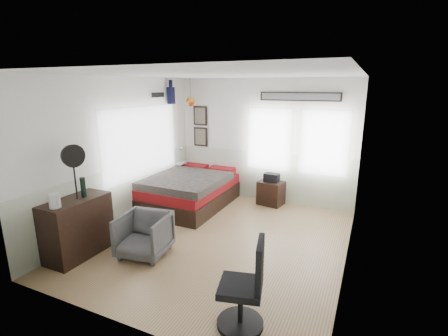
{
  "coord_description": "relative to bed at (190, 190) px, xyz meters",
  "views": [
    {
      "loc": [
        2.17,
        -4.53,
        2.52
      ],
      "look_at": [
        -0.1,
        0.4,
        1.15
      ],
      "focal_mm": 26.0,
      "sensor_mm": 36.0,
      "label": 1
    }
  ],
  "objects": [
    {
      "name": "wall_decor",
      "position": [
        0.2,
        0.72,
        1.76
      ],
      "size": [
        3.55,
        1.32,
        1.44
      ],
      "color": "black",
      "rests_on": "room_shell"
    },
    {
      "name": "kettle",
      "position": [
        -0.39,
        -2.93,
        0.66
      ],
      "size": [
        0.18,
        0.15,
        0.2
      ],
      "rotation": [
        0.0,
        0.0,
        -0.38
      ],
      "color": "silver",
      "rests_on": "dresser"
    },
    {
      "name": "nightstand",
      "position": [
        1.59,
        0.78,
        -0.08
      ],
      "size": [
        0.58,
        0.5,
        0.52
      ],
      "primitive_type": "cube",
      "rotation": [
        0.0,
        0.0,
        -0.18
      ],
      "color": "black",
      "rests_on": "ground_plane"
    },
    {
      "name": "task_chair",
      "position": [
        2.43,
        -2.96,
        0.07
      ],
      "size": [
        0.54,
        0.54,
        1.02
      ],
      "rotation": [
        0.0,
        0.0,
        0.24
      ],
      "color": "black",
      "rests_on": "ground_plane"
    },
    {
      "name": "room_shell",
      "position": [
        1.22,
        -1.05,
        1.27
      ],
      "size": [
        4.02,
        4.52,
        2.71
      ],
      "color": "silver",
      "rests_on": "ground_plane"
    },
    {
      "name": "black_bag",
      "position": [
        1.59,
        0.78,
        0.27
      ],
      "size": [
        0.32,
        0.22,
        0.18
      ],
      "primitive_type": "cube",
      "rotation": [
        0.0,
        0.0,
        -0.05
      ],
      "color": "black",
      "rests_on": "nightstand"
    },
    {
      "name": "bottle",
      "position": [
        -0.39,
        -2.44,
        0.71
      ],
      "size": [
        0.08,
        0.08,
        0.3
      ],
      "primitive_type": "cylinder",
      "color": "black",
      "rests_on": "dresser"
    },
    {
      "name": "stand_fan",
      "position": [
        -0.41,
        -2.54,
        1.2
      ],
      "size": [
        0.17,
        0.33,
        0.82
      ],
      "rotation": [
        0.0,
        0.0,
        -0.26
      ],
      "color": "black",
      "rests_on": "dresser"
    },
    {
      "name": "dresser",
      "position": [
        -0.44,
        -2.57,
        0.11
      ],
      "size": [
        0.48,
        1.0,
        0.9
      ],
      "primitive_type": "cube",
      "color": "black",
      "rests_on": "ground_plane"
    },
    {
      "name": "armchair",
      "position": [
        0.47,
        -2.17,
        -0.01
      ],
      "size": [
        0.8,
        0.82,
        0.66
      ],
      "primitive_type": "imported",
      "rotation": [
        0.0,
        0.0,
        0.15
      ],
      "color": "#55545A",
      "rests_on": "ground_plane"
    },
    {
      "name": "ground_plane",
      "position": [
        1.3,
        -1.23,
        -0.34
      ],
      "size": [
        4.0,
        4.5,
        0.01
      ],
      "primitive_type": "cube",
      "color": "#8F6D4D"
    },
    {
      "name": "bed",
      "position": [
        0.0,
        0.0,
        0.0
      ],
      "size": [
        1.58,
        2.17,
        0.69
      ],
      "rotation": [
        0.0,
        0.0,
        -0.01
      ],
      "color": "black",
      "rests_on": "ground_plane"
    }
  ]
}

